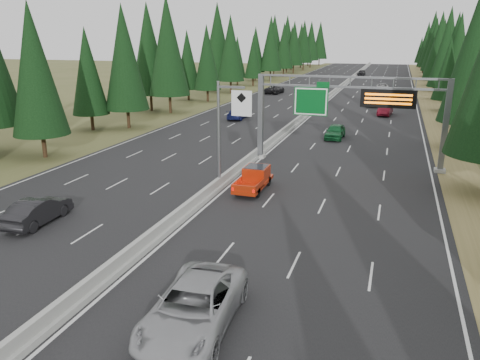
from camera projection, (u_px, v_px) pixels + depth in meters
road at (326, 100)px, 85.43m from camera, size 32.00×260.00×0.08m
shoulder_right at (430, 105)px, 80.07m from camera, size 3.60×260.00×0.06m
shoulder_left at (234, 97)px, 90.79m from camera, size 3.60×260.00×0.06m
median_barrier at (326, 98)px, 85.32m from camera, size 0.70×260.00×0.85m
sign_gantry at (356, 107)px, 40.25m from camera, size 16.75×0.98×7.80m
hov_sign_pole at (226, 128)px, 33.92m from camera, size 2.80×0.50×8.00m
tree_row_right at (466, 48)px, 74.77m from camera, size 11.94×243.23×18.97m
tree_row_left at (203, 46)px, 85.14m from camera, size 12.45×240.87×18.89m
silver_minivan at (194, 307)px, 18.16m from camera, size 3.44×6.76×1.83m
red_pickup at (255, 177)px, 35.14m from camera, size 1.80×5.03×1.64m
car_ahead_green at (335, 131)px, 52.69m from camera, size 2.04×4.79×1.62m
car_ahead_dkred at (385, 110)px, 68.49m from camera, size 2.21×5.07×1.62m
car_ahead_dkgrey at (374, 101)px, 77.95m from camera, size 2.63×5.68×1.61m
car_ahead_white at (383, 87)px, 100.34m from camera, size 2.84×5.49×1.48m
car_ahead_far at (362, 73)px, 141.40m from camera, size 2.34×4.95×1.63m
car_onc_near at (38, 211)px, 28.61m from camera, size 1.91×4.91×1.60m
car_onc_blue at (237, 114)px, 65.41m from camera, size 2.57×5.41×1.52m
car_onc_white at (309, 102)px, 77.62m from camera, size 1.91×4.14×1.37m
car_onc_far at (275, 89)px, 95.41m from camera, size 3.19×6.14×1.65m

